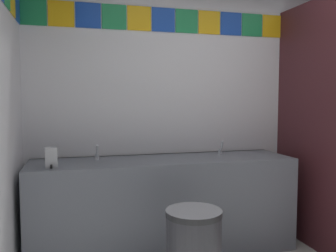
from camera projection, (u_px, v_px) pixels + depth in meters
wall_back at (218, 91)px, 3.57m from camera, size 3.71×0.09×2.90m
vanity_counter at (164, 204)px, 3.15m from camera, size 2.32×0.60×0.84m
faucet_left at (97, 154)px, 3.05m from camera, size 0.04×0.10×0.14m
faucet_right at (221, 149)px, 3.35m from camera, size 0.04×0.10×0.14m
soap_dispenser at (51, 158)px, 2.70m from camera, size 0.09×0.09×0.16m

